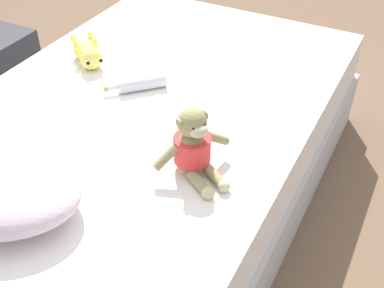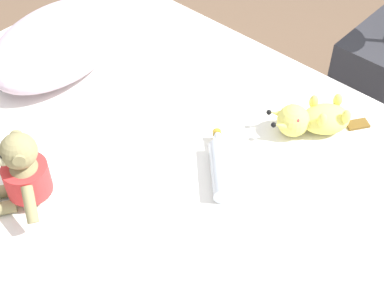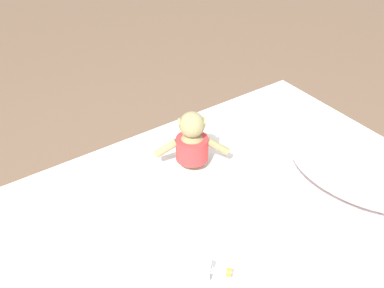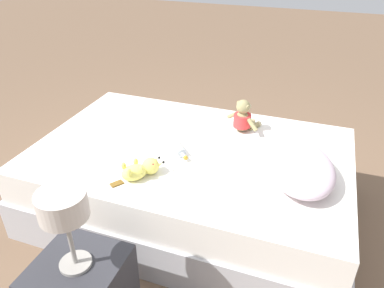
% 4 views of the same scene
% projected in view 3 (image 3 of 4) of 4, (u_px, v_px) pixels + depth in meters
% --- Properties ---
extents(pillow, '(0.65, 0.50, 0.15)m').
position_uv_depth(pillow, '(366.00, 168.00, 1.86)').
color(pillow, silver).
rests_on(pillow, bed).
extents(plush_monkey, '(0.25, 0.26, 0.24)m').
position_uv_depth(plush_monkey, '(192.00, 143.00, 1.95)').
color(plush_monkey, '#8E8456').
rests_on(plush_monkey, bed).
extents(glass_bottle, '(0.21, 0.21, 0.06)m').
position_uv_depth(glass_bottle, '(180.00, 266.00, 1.55)').
color(glass_bottle, silver).
rests_on(glass_bottle, bed).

